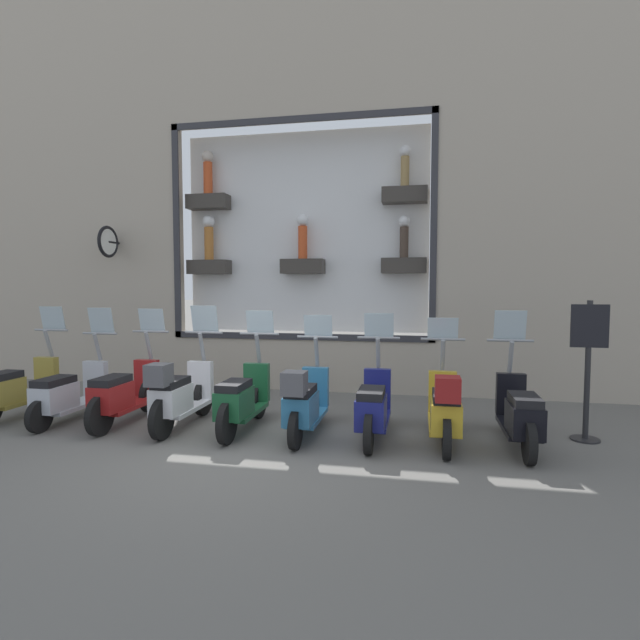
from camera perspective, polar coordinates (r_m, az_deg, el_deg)
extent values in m
plane|color=#66635E|center=(6.45, -9.81, -14.13)|extent=(120.00, 120.00, 0.00)
cube|color=#ADA08E|center=(9.69, -2.13, -5.01)|extent=(0.40, 5.03, 0.98)
cube|color=#2D2D33|center=(9.86, -2.51, 21.98)|extent=(0.04, 5.03, 0.12)
cube|color=#2D2D33|center=(9.42, -2.44, -1.91)|extent=(0.04, 5.03, 0.12)
cube|color=#2D2D33|center=(9.17, 12.87, 10.40)|extent=(0.04, 0.12, 4.13)
cube|color=#2D2D33|center=(10.29, -16.07, 9.62)|extent=(0.04, 0.12, 4.13)
cube|color=white|center=(9.97, -1.70, 9.96)|extent=(0.04, 4.79, 3.89)
cube|color=#38332D|center=(9.59, 9.65, 13.89)|extent=(0.36, 0.83, 0.28)
cylinder|color=#9E7F4C|center=(9.68, 9.68, 16.34)|extent=(0.16, 0.16, 0.56)
sphere|color=white|center=(9.77, 9.71, 18.52)|extent=(0.20, 0.20, 0.20)
cube|color=#38332D|center=(10.45, -12.65, 13.02)|extent=(0.36, 0.83, 0.28)
cylinder|color=#CC4C23|center=(10.54, -12.68, 15.48)|extent=(0.18, 0.18, 0.64)
sphere|color=beige|center=(10.63, -12.72, 17.77)|extent=(0.23, 0.23, 0.23)
cube|color=#38332D|center=(9.46, 9.56, 6.15)|extent=(0.36, 0.83, 0.28)
cylinder|color=#47382D|center=(9.48, 9.59, 8.74)|extent=(0.16, 0.16, 0.58)
sphere|color=white|center=(9.52, 9.62, 11.09)|extent=(0.21, 0.21, 0.21)
cube|color=#38332D|center=(9.71, -1.98, 6.15)|extent=(0.36, 0.83, 0.28)
cylinder|color=#CC4C23|center=(9.74, -1.99, 8.83)|extent=(0.18, 0.18, 0.63)
sphere|color=white|center=(9.78, -2.00, 11.34)|extent=(0.23, 0.23, 0.23)
cube|color=#38332D|center=(10.33, -12.54, 5.92)|extent=(0.36, 0.83, 0.28)
cylinder|color=#B26B2D|center=(10.35, -12.58, 8.51)|extent=(0.18, 0.18, 0.65)
sphere|color=white|center=(10.40, -12.61, 10.95)|extent=(0.24, 0.24, 0.24)
cylinder|color=black|center=(10.77, -22.54, 8.18)|extent=(0.35, 0.05, 0.05)
torus|color=black|center=(10.63, -23.07, 8.23)|extent=(0.62, 0.07, 0.62)
cylinder|color=white|center=(10.63, -23.07, 8.23)|extent=(0.51, 0.03, 0.51)
cylinder|color=black|center=(7.42, 20.75, -9.98)|extent=(0.48, 0.09, 0.48)
cylinder|color=black|center=(6.17, 22.80, -12.86)|extent=(0.48, 0.09, 0.48)
cube|color=black|center=(6.79, 21.67, -11.39)|extent=(1.02, 0.38, 0.06)
cube|color=black|center=(6.39, 22.33, -10.44)|extent=(0.61, 0.35, 0.36)
cube|color=black|center=(6.33, 22.39, -8.42)|extent=(0.58, 0.31, 0.10)
cube|color=black|center=(7.24, 20.96, -7.90)|extent=(0.12, 0.37, 0.56)
cylinder|color=gray|center=(7.23, 20.96, -3.95)|extent=(0.20, 0.06, 0.45)
cylinder|color=gray|center=(7.27, 20.91, -2.21)|extent=(0.04, 0.61, 0.04)
cube|color=silver|center=(7.29, 20.90, -0.56)|extent=(0.10, 0.42, 0.41)
cylinder|color=black|center=(7.33, 13.73, -10.03)|extent=(0.48, 0.09, 0.48)
cylinder|color=black|center=(6.06, 14.26, -13.01)|extent=(0.48, 0.09, 0.48)
cube|color=gold|center=(6.69, 13.97, -11.48)|extent=(1.02, 0.38, 0.06)
cube|color=gold|center=(6.28, 14.16, -10.53)|extent=(0.61, 0.35, 0.36)
cube|color=black|center=(6.22, 14.20, -8.48)|extent=(0.58, 0.31, 0.10)
cube|color=gold|center=(7.15, 13.81, -7.93)|extent=(0.12, 0.37, 0.56)
cylinder|color=gray|center=(7.13, 13.85, -3.92)|extent=(0.20, 0.06, 0.45)
cylinder|color=gray|center=(7.18, 13.85, -2.16)|extent=(0.04, 0.61, 0.04)
cube|color=silver|center=(7.20, 13.86, -0.92)|extent=(0.08, 0.42, 0.30)
cube|color=maroon|center=(5.87, 14.39, -7.64)|extent=(0.28, 0.28, 0.28)
cylinder|color=black|center=(7.34, 6.63, -9.89)|extent=(0.49, 0.09, 0.49)
cylinder|color=black|center=(6.08, 5.60, -12.81)|extent=(0.49, 0.09, 0.49)
cube|color=navy|center=(6.71, 6.16, -11.31)|extent=(1.02, 0.39, 0.06)
cube|color=navy|center=(6.29, 5.87, -10.35)|extent=(0.61, 0.35, 0.36)
cube|color=black|center=(6.24, 5.88, -8.31)|extent=(0.58, 0.31, 0.10)
cube|color=navy|center=(7.16, 6.58, -7.78)|extent=(0.12, 0.37, 0.56)
cylinder|color=gray|center=(7.15, 6.65, -3.79)|extent=(0.20, 0.06, 0.45)
cylinder|color=gray|center=(7.19, 6.71, -2.03)|extent=(0.04, 0.60, 0.04)
cube|color=silver|center=(7.21, 6.75, -0.60)|extent=(0.09, 0.42, 0.35)
cylinder|color=black|center=(7.47, -0.32, -9.67)|extent=(0.47, 0.09, 0.47)
cylinder|color=black|center=(6.22, -2.83, -12.46)|extent=(0.47, 0.09, 0.47)
cube|color=teal|center=(6.84, -1.45, -11.04)|extent=(1.02, 0.39, 0.06)
cube|color=teal|center=(6.44, -2.20, -10.07)|extent=(0.61, 0.35, 0.36)
cube|color=black|center=(6.39, -2.21, -8.07)|extent=(0.58, 0.31, 0.10)
cube|color=teal|center=(7.29, -0.51, -7.60)|extent=(0.12, 0.37, 0.56)
cylinder|color=gray|center=(7.27, -0.40, -3.68)|extent=(0.20, 0.06, 0.45)
cylinder|color=gray|center=(7.32, -0.29, -1.95)|extent=(0.04, 0.60, 0.04)
cube|color=silver|center=(7.34, -0.23, -0.66)|extent=(0.08, 0.42, 0.32)
cube|color=#4C4C51|center=(6.04, -2.96, -7.22)|extent=(0.28, 0.28, 0.28)
cylinder|color=black|center=(7.66, -7.01, -9.10)|extent=(0.54, 0.09, 0.54)
cylinder|color=black|center=(6.50, -10.59, -11.50)|extent=(0.54, 0.09, 0.54)
cube|color=#19512D|center=(7.08, -8.65, -10.31)|extent=(1.02, 0.39, 0.06)
cube|color=#19512D|center=(6.69, -9.77, -9.32)|extent=(0.61, 0.35, 0.36)
cube|color=black|center=(6.64, -9.79, -7.38)|extent=(0.58, 0.31, 0.10)
cube|color=#19512D|center=(7.51, -7.25, -7.05)|extent=(0.12, 0.37, 0.56)
cylinder|color=gray|center=(7.50, -7.11, -3.24)|extent=(0.20, 0.06, 0.45)
cylinder|color=gray|center=(7.54, -6.96, -1.57)|extent=(0.04, 0.61, 0.04)
cube|color=silver|center=(7.57, -6.87, -0.22)|extent=(0.09, 0.42, 0.35)
cylinder|color=black|center=(7.98, -13.20, -8.63)|extent=(0.55, 0.09, 0.55)
cylinder|color=black|center=(6.88, -17.63, -10.73)|extent=(0.55, 0.09, 0.55)
cube|color=silver|center=(7.43, -15.24, -9.71)|extent=(1.02, 0.38, 0.06)
cube|color=silver|center=(7.05, -16.64, -8.71)|extent=(0.61, 0.35, 0.36)
cube|color=black|center=(7.01, -16.68, -6.87)|extent=(0.58, 0.31, 0.10)
cube|color=silver|center=(7.84, -13.50, -6.64)|extent=(0.12, 0.37, 0.56)
cylinder|color=gray|center=(7.83, -13.34, -3.00)|extent=(0.20, 0.06, 0.45)
cylinder|color=gray|center=(7.87, -13.16, -1.39)|extent=(0.04, 0.60, 0.04)
cube|color=silver|center=(7.89, -13.06, 0.14)|extent=(0.10, 0.42, 0.41)
cube|color=#4C4C51|center=(6.71, -17.96, -5.99)|extent=(0.28, 0.28, 0.28)
cylinder|color=black|center=(8.38, -18.82, -8.14)|extent=(0.54, 0.09, 0.54)
cylinder|color=black|center=(7.34, -23.85, -9.98)|extent=(0.54, 0.09, 0.54)
cube|color=maroon|center=(7.86, -21.16, -9.10)|extent=(1.02, 0.38, 0.06)
cube|color=maroon|center=(7.51, -22.74, -8.11)|extent=(0.61, 0.35, 0.36)
cube|color=black|center=(7.47, -22.79, -6.38)|extent=(0.58, 0.31, 0.10)
cube|color=maroon|center=(8.25, -19.18, -6.24)|extent=(0.12, 0.37, 0.56)
cylinder|color=gray|center=(8.24, -19.01, -2.78)|extent=(0.20, 0.06, 0.45)
cylinder|color=gray|center=(8.28, -18.80, -1.26)|extent=(0.04, 0.61, 0.04)
cube|color=silver|center=(8.30, -18.69, 0.02)|extent=(0.09, 0.42, 0.36)
cylinder|color=black|center=(8.90, -23.72, -7.89)|extent=(0.44, 0.09, 0.44)
cylinder|color=black|center=(7.87, -29.42, -9.60)|extent=(0.44, 0.09, 0.44)
cube|color=#B7BCC6|center=(8.37, -26.38, -8.77)|extent=(1.02, 0.38, 0.06)
cube|color=#B7BCC6|center=(8.05, -28.07, -7.81)|extent=(0.61, 0.35, 0.36)
cube|color=black|center=(8.00, -28.12, -6.19)|extent=(0.58, 0.31, 0.10)
cube|color=#B7BCC6|center=(8.74, -24.26, -6.12)|extent=(0.12, 0.37, 0.56)
cylinder|color=gray|center=(8.73, -24.08, -2.85)|extent=(0.20, 0.06, 0.45)
cylinder|color=gray|center=(8.76, -23.86, -1.41)|extent=(0.04, 0.61, 0.04)
cube|color=silver|center=(8.78, -23.75, -0.03)|extent=(0.10, 0.42, 0.41)
cylinder|color=black|center=(9.40, -28.34, -7.15)|extent=(0.52, 0.09, 0.52)
cube|color=olive|center=(8.93, -30.98, -7.89)|extent=(1.02, 0.38, 0.06)
cube|color=olive|center=(8.63, -32.71, -6.94)|extent=(0.61, 0.35, 0.36)
cube|color=black|center=(8.59, -32.77, -5.43)|extent=(0.58, 0.31, 0.10)
cube|color=olive|center=(9.28, -28.78, -5.45)|extent=(0.12, 0.37, 0.56)
cylinder|color=gray|center=(9.27, -28.60, -2.37)|extent=(0.20, 0.06, 0.45)
cylinder|color=gray|center=(9.30, -28.37, -1.02)|extent=(0.04, 0.60, 0.04)
cube|color=silver|center=(9.32, -28.26, 0.20)|extent=(0.10, 0.42, 0.39)
cylinder|color=#232326|center=(7.46, 28.03, -11.94)|extent=(0.36, 0.36, 0.02)
cylinder|color=#232326|center=(7.27, 28.26, -5.15)|extent=(0.07, 0.07, 1.81)
cube|color=black|center=(7.19, 28.45, -0.60)|extent=(0.03, 0.45, 0.55)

